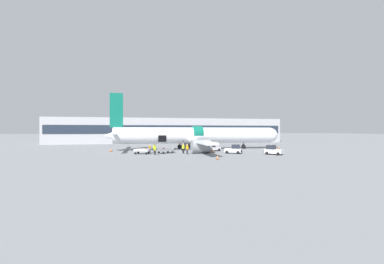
{
  "coord_description": "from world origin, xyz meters",
  "views": [
    {
      "loc": [
        -9.27,
        -45.45,
        4.35
      ],
      "look_at": [
        1.12,
        4.57,
        3.94
      ],
      "focal_mm": 22.0,
      "sensor_mm": 36.0,
      "label": 1
    }
  ],
  "objects_px": {
    "baggage_tug_mid": "(273,151)",
    "ground_crew_driver": "(187,149)",
    "baggage_tug_lead": "(234,150)",
    "ground_crew_supervisor": "(154,148)",
    "baggage_cart_queued": "(142,151)",
    "baggage_cart_loading": "(166,151)",
    "ground_crew_loader_a": "(183,148)",
    "ground_crew_helper": "(150,149)",
    "airplane": "(195,136)",
    "ground_crew_loader_b": "(155,150)",
    "baggage_tug_rear": "(213,148)"
  },
  "relations": [
    {
      "from": "baggage_tug_mid",
      "to": "ground_crew_driver",
      "type": "height_order",
      "value": "ground_crew_driver"
    },
    {
      "from": "baggage_tug_lead",
      "to": "ground_crew_supervisor",
      "type": "distance_m",
      "value": 15.11
    },
    {
      "from": "baggage_tug_lead",
      "to": "baggage_cart_queued",
      "type": "bearing_deg",
      "value": 171.52
    },
    {
      "from": "baggage_cart_loading",
      "to": "ground_crew_supervisor",
      "type": "height_order",
      "value": "ground_crew_supervisor"
    },
    {
      "from": "baggage_cart_queued",
      "to": "baggage_cart_loading",
      "type": "bearing_deg",
      "value": 9.72
    },
    {
      "from": "baggage_cart_queued",
      "to": "ground_crew_loader_a",
      "type": "relative_size",
      "value": 2.01
    },
    {
      "from": "baggage_cart_loading",
      "to": "ground_crew_loader_a",
      "type": "xyz_separation_m",
      "value": [
        3.16,
        -1.03,
        0.52
      ]
    },
    {
      "from": "baggage_tug_mid",
      "to": "ground_crew_helper",
      "type": "relative_size",
      "value": 2.12
    },
    {
      "from": "airplane",
      "to": "ground_crew_helper",
      "type": "relative_size",
      "value": 25.9
    },
    {
      "from": "baggage_cart_loading",
      "to": "baggage_cart_queued",
      "type": "bearing_deg",
      "value": -170.28
    },
    {
      "from": "ground_crew_driver",
      "to": "ground_crew_helper",
      "type": "relative_size",
      "value": 1.2
    },
    {
      "from": "ground_crew_loader_b",
      "to": "ground_crew_driver",
      "type": "distance_m",
      "value": 5.77
    },
    {
      "from": "airplane",
      "to": "ground_crew_loader_b",
      "type": "height_order",
      "value": "airplane"
    },
    {
      "from": "baggage_cart_queued",
      "to": "ground_crew_driver",
      "type": "relative_size",
      "value": 2.02
    },
    {
      "from": "ground_crew_driver",
      "to": "ground_crew_helper",
      "type": "bearing_deg",
      "value": 148.03
    },
    {
      "from": "ground_crew_helper",
      "to": "ground_crew_driver",
      "type": "bearing_deg",
      "value": -31.97
    },
    {
      "from": "baggage_tug_rear",
      "to": "airplane",
      "type": "bearing_deg",
      "value": 120.16
    },
    {
      "from": "baggage_cart_queued",
      "to": "ground_crew_driver",
      "type": "xyz_separation_m",
      "value": [
        7.91,
        -1.95,
        0.48
      ]
    },
    {
      "from": "baggage_tug_rear",
      "to": "ground_crew_helper",
      "type": "xyz_separation_m",
      "value": [
        -12.94,
        -1.02,
        0.16
      ]
    },
    {
      "from": "baggage_cart_loading",
      "to": "ground_crew_loader_b",
      "type": "xyz_separation_m",
      "value": [
        -2.16,
        -2.31,
        0.41
      ]
    },
    {
      "from": "baggage_tug_mid",
      "to": "baggage_cart_queued",
      "type": "bearing_deg",
      "value": 165.76
    },
    {
      "from": "baggage_tug_rear",
      "to": "baggage_cart_loading",
      "type": "distance_m",
      "value": 10.28
    },
    {
      "from": "baggage_tug_lead",
      "to": "ground_crew_helper",
      "type": "relative_size",
      "value": 2.14
    },
    {
      "from": "baggage_tug_lead",
      "to": "baggage_tug_mid",
      "type": "distance_m",
      "value": 6.91
    },
    {
      "from": "airplane",
      "to": "ground_crew_driver",
      "type": "xyz_separation_m",
      "value": [
        -3.6,
        -9.92,
        -2.07
      ]
    },
    {
      "from": "ground_crew_loader_b",
      "to": "ground_crew_driver",
      "type": "relative_size",
      "value": 0.89
    },
    {
      "from": "ground_crew_loader_a",
      "to": "ground_crew_loader_b",
      "type": "bearing_deg",
      "value": -166.46
    },
    {
      "from": "airplane",
      "to": "ground_crew_helper",
      "type": "xyz_separation_m",
      "value": [
        -10.14,
        -5.84,
        -2.23
      ]
    },
    {
      "from": "ground_crew_driver",
      "to": "baggage_tug_lead",
      "type": "bearing_deg",
      "value": -3.44
    },
    {
      "from": "baggage_tug_mid",
      "to": "ground_crew_supervisor",
      "type": "height_order",
      "value": "baggage_tug_mid"
    },
    {
      "from": "baggage_cart_queued",
      "to": "ground_crew_loader_b",
      "type": "distance_m",
      "value": 2.69
    },
    {
      "from": "ground_crew_driver",
      "to": "baggage_tug_rear",
      "type": "bearing_deg",
      "value": 38.56
    },
    {
      "from": "baggage_cart_loading",
      "to": "ground_crew_loader_a",
      "type": "bearing_deg",
      "value": -18.0
    },
    {
      "from": "baggage_tug_mid",
      "to": "baggage_tug_rear",
      "type": "xyz_separation_m",
      "value": [
        -8.37,
        8.91,
        -0.08
      ]
    },
    {
      "from": "baggage_tug_mid",
      "to": "baggage_tug_rear",
      "type": "bearing_deg",
      "value": 133.21
    },
    {
      "from": "ground_crew_supervisor",
      "to": "baggage_cart_loading",
      "type": "bearing_deg",
      "value": -37.88
    },
    {
      "from": "baggage_tug_lead",
      "to": "ground_crew_loader_b",
      "type": "bearing_deg",
      "value": 176.41
    },
    {
      "from": "baggage_tug_rear",
      "to": "ground_crew_loader_a",
      "type": "height_order",
      "value": "ground_crew_loader_a"
    },
    {
      "from": "ground_crew_loader_b",
      "to": "ground_crew_helper",
      "type": "relative_size",
      "value": 1.07
    },
    {
      "from": "baggage_cart_queued",
      "to": "ground_crew_loader_b",
      "type": "xyz_separation_m",
      "value": [
        2.16,
        -1.57,
        0.37
      ]
    },
    {
      "from": "ground_crew_loader_b",
      "to": "baggage_cart_loading",
      "type": "bearing_deg",
      "value": 46.89
    },
    {
      "from": "baggage_tug_rear",
      "to": "baggage_cart_loading",
      "type": "bearing_deg",
      "value": -166.45
    },
    {
      "from": "ground_crew_driver",
      "to": "baggage_cart_loading",
      "type": "bearing_deg",
      "value": 143.15
    },
    {
      "from": "baggage_tug_lead",
      "to": "baggage_cart_loading",
      "type": "bearing_deg",
      "value": 165.33
    },
    {
      "from": "baggage_cart_loading",
      "to": "baggage_cart_queued",
      "type": "relative_size",
      "value": 1.0
    },
    {
      "from": "ground_crew_driver",
      "to": "ground_crew_helper",
      "type": "height_order",
      "value": "ground_crew_driver"
    },
    {
      "from": "baggage_tug_mid",
      "to": "ground_crew_helper",
      "type": "xyz_separation_m",
      "value": [
        -21.31,
        7.89,
        0.08
      ]
    },
    {
      "from": "airplane",
      "to": "baggage_cart_queued",
      "type": "height_order",
      "value": "airplane"
    },
    {
      "from": "baggage_cart_queued",
      "to": "ground_crew_loader_a",
      "type": "bearing_deg",
      "value": -2.2
    },
    {
      "from": "ground_crew_supervisor",
      "to": "baggage_cart_queued",
      "type": "bearing_deg",
      "value": -134.31
    }
  ]
}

